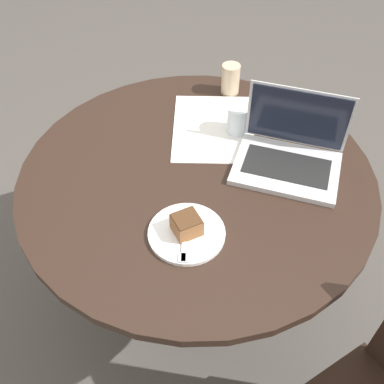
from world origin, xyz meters
name	(u,v)px	position (x,y,z in m)	size (l,w,h in m)	color
ground_plane	(195,297)	(0.00, 0.00, 0.00)	(12.00, 12.00, 0.00)	#4C4742
dining_table	(196,197)	(0.00, 0.00, 0.63)	(1.11, 1.11, 0.75)	black
paper_document	(213,127)	(-0.22, -0.05, 0.75)	(0.45, 0.40, 0.00)	white
plate	(187,233)	(0.23, 0.08, 0.76)	(0.21, 0.21, 0.01)	white
cake_slice	(187,224)	(0.23, 0.08, 0.79)	(0.10, 0.10, 0.05)	brown
fork	(184,241)	(0.27, 0.09, 0.76)	(0.16, 0.09, 0.00)	silver
coffee_glass	(230,79)	(-0.45, -0.08, 0.81)	(0.07, 0.07, 0.11)	#C6AD89
water_glass	(238,120)	(-0.24, 0.03, 0.80)	(0.07, 0.07, 0.10)	silver
laptop	(289,155)	(-0.16, 0.24, 0.79)	(0.29, 0.35, 0.22)	silver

